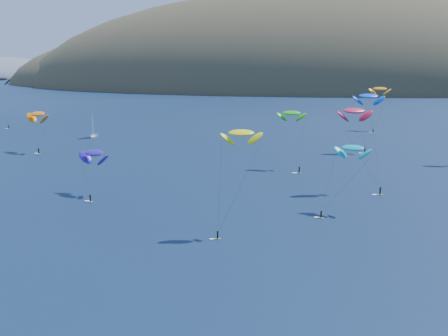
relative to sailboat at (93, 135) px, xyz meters
name	(u,v)px	position (x,y,z in m)	size (l,w,h in m)	color
island	(343,97)	(117.41, 378.13, -11.61)	(730.00, 300.00, 210.00)	#3D3526
sailboat	(93,135)	(0.00, 0.00, 0.00)	(8.26, 7.53, 9.85)	silver
kitesurfer_1	(38,114)	(-6.62, -35.57, 12.22)	(11.48, 10.51, 16.03)	#9DDE18
kitesurfer_2	(241,133)	(73.86, -122.23, 18.49)	(8.61, 9.18, 21.56)	#9DDE18
kitesurfer_3	(291,113)	(81.17, -53.01, 15.49)	(8.14, 11.55, 18.70)	#9DDE18
kitesurfer_4	(369,96)	(106.49, -19.57, 18.36)	(11.18, 8.21, 22.21)	#9DDE18
kitesurfer_5	(353,148)	(96.11, -102.64, 13.02)	(11.53, 11.41, 16.12)	#9DDE18
kitesurfer_9	(355,111)	(97.67, -81.85, 19.14)	(12.20, 8.75, 22.53)	#9DDE18
kitesurfer_10	(94,153)	(34.33, -94.36, 9.16)	(10.33, 14.05, 12.67)	#9DDE18
kitesurfer_11	(380,89)	(116.72, 42.62, 17.17)	(9.98, 15.33, 20.63)	#9DDE18
kitesurfer_12	(2,79)	(-50.92, 26.02, 20.96)	(9.11, 6.89, 24.25)	#9DDE18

